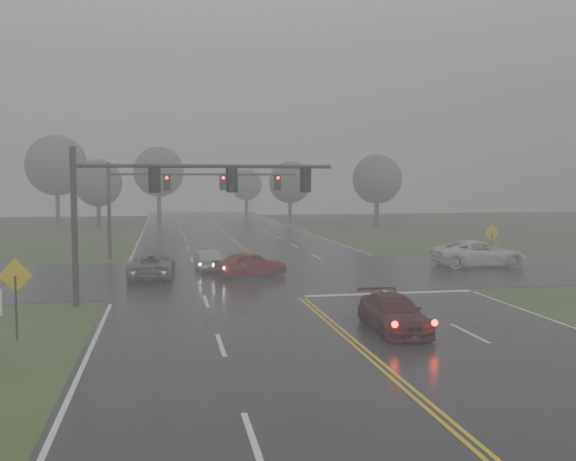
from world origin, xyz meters
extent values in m
plane|color=#30451D|center=(0.00, 0.00, 0.00)|extent=(180.00, 180.00, 0.00)
cube|color=black|center=(0.00, 20.00, 0.00)|extent=(18.00, 160.00, 0.02)
cube|color=black|center=(0.00, 22.00, 0.00)|extent=(120.00, 14.00, 0.02)
cube|color=silver|center=(4.50, 14.40, 0.00)|extent=(8.50, 0.50, 0.01)
imported|color=#3A0B0A|center=(1.93, 6.87, 0.00)|extent=(1.89, 4.51, 1.30)
imported|color=maroon|center=(-1.46, 21.34, 0.00)|extent=(4.57, 2.93, 1.45)
imported|color=#96989D|center=(-3.76, 24.33, 0.00)|extent=(1.60, 3.95, 1.27)
imported|color=#595B61|center=(-7.07, 21.79, 0.00)|extent=(2.71, 5.40, 1.47)
imported|color=white|center=(13.63, 22.88, 0.00)|extent=(6.17, 3.06, 1.68)
cylinder|color=black|center=(-10.20, 13.98, 3.52)|extent=(0.27, 0.27, 7.04)
cylinder|color=black|center=(-10.20, 13.98, 6.25)|extent=(0.18, 0.18, 0.78)
cylinder|color=black|center=(-4.42, 13.98, 6.21)|extent=(11.56, 0.18, 0.18)
cube|color=black|center=(-6.73, 13.98, 5.62)|extent=(0.33, 0.27, 1.03)
cube|color=black|center=(-6.73, 14.13, 5.62)|extent=(0.54, 0.03, 1.22)
cube|color=black|center=(-3.27, 13.98, 5.62)|extent=(0.33, 0.27, 1.03)
cube|color=black|center=(-3.27, 14.13, 5.62)|extent=(0.54, 0.03, 1.22)
cube|color=black|center=(0.20, 13.98, 5.62)|extent=(0.33, 0.27, 1.03)
cube|color=black|center=(0.20, 14.13, 5.62)|extent=(0.54, 0.03, 1.22)
cylinder|color=black|center=(-10.20, 31.56, 3.42)|extent=(0.27, 0.27, 6.84)
cylinder|color=black|center=(-10.20, 31.56, 6.08)|extent=(0.17, 0.17, 0.76)
cylinder|color=black|center=(-3.47, 31.56, 6.03)|extent=(13.47, 0.17, 0.17)
cube|color=black|center=(-6.16, 31.56, 5.46)|extent=(0.32, 0.27, 1.00)
cube|color=black|center=(-6.16, 31.71, 5.46)|extent=(0.52, 0.03, 1.19)
cylinder|color=#FF0C05|center=(-6.16, 31.41, 5.78)|extent=(0.21, 0.06, 0.21)
cube|color=black|center=(-2.12, 31.56, 5.46)|extent=(0.32, 0.27, 1.00)
cube|color=black|center=(-2.12, 31.71, 5.46)|extent=(0.52, 0.03, 1.19)
cylinder|color=#FF0C05|center=(-2.12, 31.41, 5.78)|extent=(0.21, 0.06, 0.21)
cube|color=black|center=(1.92, 31.56, 5.46)|extent=(0.32, 0.27, 1.00)
cube|color=black|center=(1.92, 31.71, 5.46)|extent=(0.52, 0.03, 1.19)
cylinder|color=#FF0C05|center=(1.92, 31.41, 5.78)|extent=(0.21, 0.06, 0.21)
cylinder|color=black|center=(-11.41, 8.05, 1.13)|extent=(0.08, 0.08, 2.26)
cube|color=#DBBC0C|center=(-11.41, 8.08, 2.26)|extent=(1.18, 0.22, 1.19)
cylinder|color=black|center=(14.83, 23.49, 1.06)|extent=(0.07, 0.07, 2.13)
cube|color=#DBBC0C|center=(14.83, 23.52, 2.13)|extent=(1.11, 0.18, 1.12)
cylinder|color=#372D24|center=(-13.97, 62.38, 1.55)|extent=(0.51, 0.51, 3.10)
sphere|color=#385035|center=(-13.97, 62.38, 5.34)|extent=(5.51, 5.51, 5.51)
cylinder|color=#372D24|center=(9.95, 68.20, 1.57)|extent=(0.50, 0.50, 3.14)
sphere|color=#385035|center=(9.95, 68.20, 5.41)|extent=(5.59, 5.59, 5.59)
cylinder|color=#372D24|center=(-7.18, 77.59, 2.00)|extent=(0.62, 0.62, 4.01)
sphere|color=#385035|center=(-7.18, 77.59, 6.90)|extent=(7.12, 7.12, 7.12)
cylinder|color=#372D24|center=(18.93, 59.11, 1.68)|extent=(0.58, 0.58, 3.37)
sphere|color=#385035|center=(18.93, 59.11, 5.80)|extent=(5.99, 5.99, 5.99)
cylinder|color=#372D24|center=(-20.00, 71.75, 2.20)|extent=(0.53, 0.53, 4.39)
sphere|color=#385035|center=(-20.00, 71.75, 7.56)|extent=(7.81, 7.81, 7.81)
cylinder|color=#372D24|center=(6.77, 89.53, 1.45)|extent=(0.56, 0.56, 2.89)
sphere|color=#385035|center=(6.77, 89.53, 4.98)|extent=(5.14, 5.14, 5.14)
camera|label=1|loc=(-6.25, -15.27, 5.52)|focal=40.00mm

